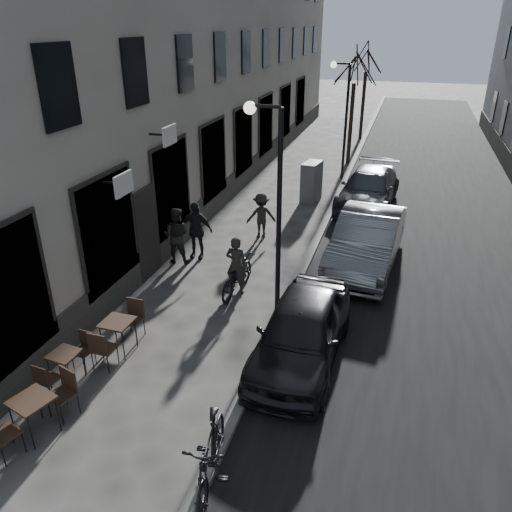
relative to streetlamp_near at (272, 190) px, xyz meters
The scene contains 20 objects.
ground 6.78m from the streetlamp_near, 88.36° to the right, with size 120.00×120.00×0.00m, color #373532.
road 11.23m from the streetlamp_near, 68.09° to the left, with size 7.30×60.00×0.00m, color black.
kerb 10.48m from the streetlamp_near, 87.87° to the left, with size 0.25×60.00×0.12m, color slate.
streetlamp_near is the anchor object (origin of this frame).
streetlamp_far 12.00m from the streetlamp_near, 90.00° to the left, with size 0.90×0.28×5.09m.
tree_near 15.08m from the streetlamp_near, 89.72° to the left, with size 2.40×2.40×5.70m.
tree_far 21.05m from the streetlamp_near, 89.80° to the left, with size 2.40×2.40×5.70m.
bistro_set_a 6.60m from the streetlamp_near, 118.10° to the right, with size 0.87×1.62×0.92m.
bistro_set_b 5.76m from the streetlamp_near, 129.35° to the right, with size 0.61×1.38×0.80m.
bistro_set_c 4.69m from the streetlamp_near, 134.92° to the right, with size 0.65×1.57×0.93m.
utility_cabinet 8.93m from the streetlamp_near, 94.18° to the left, with size 0.58×1.06×1.58m, color slate.
bicycle 2.93m from the streetlamp_near, 153.23° to the left, with size 0.66×1.89×0.99m, color black.
cyclist_rider 2.65m from the streetlamp_near, 153.23° to the left, with size 0.59×0.39×1.62m, color #282523.
pedestrian_near 4.52m from the streetlamp_near, 151.71° to the left, with size 0.83×0.65×1.71m, color black.
pedestrian_mid 5.25m from the streetlamp_near, 109.02° to the left, with size 0.99×0.57×1.53m, color black.
pedestrian_far 4.38m from the streetlamp_near, 142.58° to the left, with size 1.05×0.44×1.80m, color black.
car_near 3.28m from the streetlamp_near, 57.66° to the right, with size 1.69×4.19×1.43m, color black.
car_mid 4.48m from the streetlamp_near, 57.25° to the left, with size 1.72×4.92×1.62m, color gray.
car_far 9.09m from the streetlamp_near, 79.22° to the left, with size 1.98×4.87×1.41m, color #3A3E45.
moped 6.07m from the streetlamp_near, 84.56° to the right, with size 0.59×2.08×1.25m, color black.
Camera 1 is at (2.61, -4.60, 6.67)m, focal length 35.00 mm.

